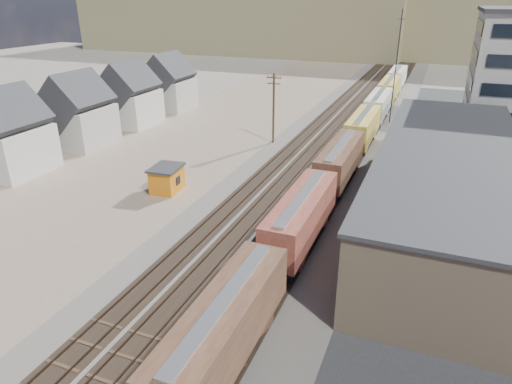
% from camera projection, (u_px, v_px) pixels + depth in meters
% --- Properties ---
extents(ground, '(300.00, 300.00, 0.00)m').
position_uv_depth(ground, '(173.00, 345.00, 28.37)').
color(ground, '#6B6356').
rests_on(ground, ground).
extents(ballast_bed, '(18.00, 200.00, 0.06)m').
position_uv_depth(ballast_bed, '(342.00, 134.00, 70.93)').
color(ballast_bed, '#4C4742').
rests_on(ballast_bed, ground).
extents(dirt_yard, '(24.00, 180.00, 0.03)m').
position_uv_depth(dirt_yard, '(197.00, 138.00, 69.23)').
color(dirt_yard, '#6F5F4C').
rests_on(dirt_yard, ground).
extents(asphalt_lot, '(26.00, 120.00, 0.04)m').
position_uv_depth(asphalt_lot, '(510.00, 190.00, 50.67)').
color(asphalt_lot, '#232326').
rests_on(asphalt_lot, ground).
extents(rail_tracks, '(11.40, 200.00, 0.24)m').
position_uv_depth(rail_tracks, '(338.00, 133.00, 71.08)').
color(rail_tracks, black).
rests_on(rail_tracks, ground).
extents(freight_train, '(3.00, 119.74, 4.46)m').
position_uv_depth(freight_train, '(353.00, 142.00, 58.03)').
color(freight_train, black).
rests_on(freight_train, ground).
extents(warehouse, '(12.40, 40.40, 7.25)m').
position_uv_depth(warehouse, '(446.00, 183.00, 43.09)').
color(warehouse, tan).
rests_on(warehouse, ground).
extents(utility_pole_north, '(2.20, 0.32, 10.00)m').
position_uv_depth(utility_pole_north, '(274.00, 107.00, 64.91)').
color(utility_pole_north, '#382619').
rests_on(utility_pole_north, ground).
extents(radio_mast, '(1.20, 0.16, 18.00)m').
position_uv_depth(radio_mast, '(396.00, 68.00, 73.77)').
color(radio_mast, black).
rests_on(radio_mast, ground).
extents(townhouse_row, '(8.15, 68.16, 10.47)m').
position_uv_depth(townhouse_row, '(46.00, 125.00, 59.50)').
color(townhouse_row, '#B7B2A8').
rests_on(townhouse_row, ground).
extents(hills_north, '(265.00, 80.00, 32.00)m').
position_uv_depth(hills_north, '(413.00, 12.00, 165.66)').
color(hills_north, brown).
rests_on(hills_north, ground).
extents(maintenance_shed, '(3.36, 4.16, 2.86)m').
position_uv_depth(maintenance_shed, '(167.00, 179.00, 50.05)').
color(maintenance_shed, '#CB6E13').
rests_on(maintenance_shed, ground).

